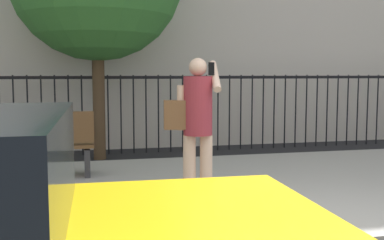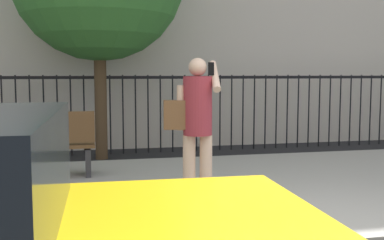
# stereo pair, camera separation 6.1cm
# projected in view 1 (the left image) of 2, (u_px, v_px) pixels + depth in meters

# --- Properties ---
(sidewalk) EXTENTS (28.00, 4.40, 0.15)m
(sidewalk) POSITION_uv_depth(u_px,v_px,m) (250.00, 189.00, 6.31)
(sidewalk) COLOR #9E9B93
(sidewalk) RESTS_ON ground
(iron_fence) EXTENTS (12.03, 0.04, 1.60)m
(iron_fence) POSITION_uv_depth(u_px,v_px,m) (189.00, 103.00, 9.80)
(iron_fence) COLOR black
(iron_fence) RESTS_ON ground
(pedestrian_on_phone) EXTENTS (0.68, 0.49, 1.66)m
(pedestrian_on_phone) POSITION_uv_depth(u_px,v_px,m) (196.00, 117.00, 5.52)
(pedestrian_on_phone) COLOR beige
(pedestrian_on_phone) RESTS_ON sidewalk
(street_bench) EXTENTS (1.60, 0.45, 0.95)m
(street_bench) POSITION_uv_depth(u_px,v_px,m) (36.00, 144.00, 6.57)
(street_bench) COLOR brown
(street_bench) RESTS_ON sidewalk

